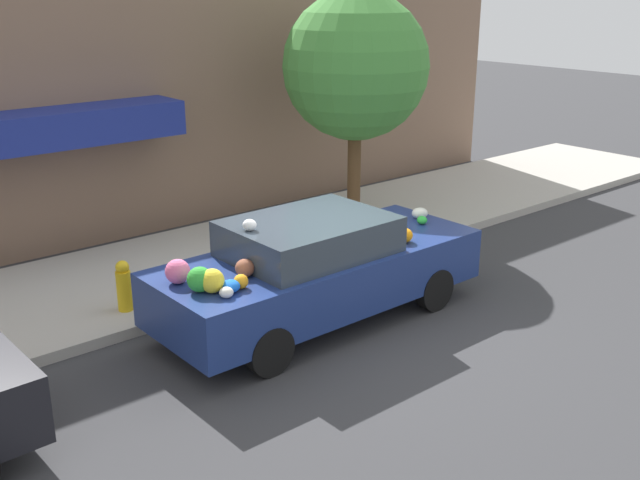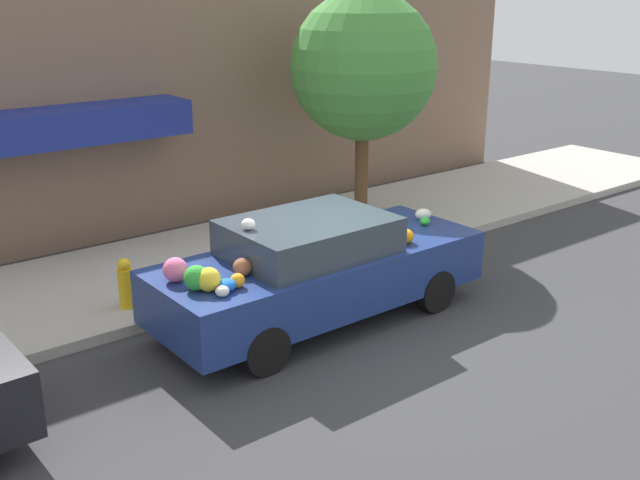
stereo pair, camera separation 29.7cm
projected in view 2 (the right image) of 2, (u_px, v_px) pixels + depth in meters
The scene contains 6 objects.
ground_plane at pixel (321, 319), 10.06m from camera, with size 60.00×60.00×0.00m, color #38383A.
sidewalk_curb at pixel (217, 259), 12.05m from camera, with size 24.00×3.20×0.15m.
building_facade at pixel (140, 90), 12.83m from camera, with size 18.00×1.20×5.13m.
street_tree at pixel (363, 67), 12.94m from camera, with size 2.56×2.56×4.06m.
fire_hydrant at pixel (126, 283), 9.97m from camera, with size 0.20×0.20×0.70m.
art_car at pixel (317, 268), 9.79m from camera, with size 4.55×1.75×1.59m.
Camera 2 is at (-5.66, -7.21, 4.29)m, focal length 42.00 mm.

